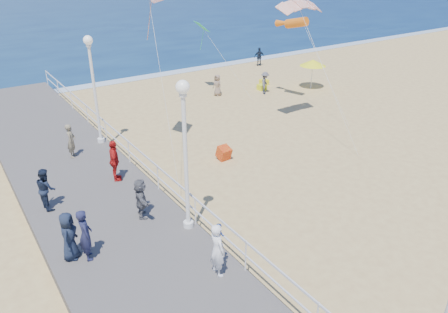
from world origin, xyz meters
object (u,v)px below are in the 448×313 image
beach_walker_c (217,85)px  spectator_6 (71,141)px  beach_chair_left (262,87)px  woman_holding_toddler (217,250)px  spectator_5 (141,198)px  spectator_7 (46,189)px  lamp_post_far (93,79)px  spectator_4 (69,236)px  spectator_3 (114,161)px  toddler_held (219,235)px  beach_chair_right (264,82)px  spectator_0 (85,235)px  beach_walker_a (265,83)px  lamp_post_mid (185,142)px  box_kite (224,154)px  beach_umbrella (313,63)px  beach_walker_b (259,57)px

beach_walker_c → spectator_6: bearing=-78.3°
beach_chair_left → woman_holding_toddler: bearing=-132.0°
spectator_5 → spectator_7: bearing=64.0°
lamp_post_far → spectator_4: 9.62m
spectator_3 → spectator_7: 3.01m
toddler_held → beach_chair_left: (13.59, 15.13, -1.45)m
lamp_post_far → beach_chair_left: (13.25, 3.63, -3.46)m
spectator_4 → beach_chair_right: spectator_4 is taller
toddler_held → spectator_6: toddler_held is taller
spectator_0 → beach_walker_a: spectator_0 is taller
spectator_6 → beach_chair_right: 16.87m
spectator_4 → spectator_6: size_ratio=1.01×
lamp_post_mid → beach_chair_right: (14.22, 13.59, -3.46)m
beach_walker_c → beach_chair_left: 3.52m
box_kite → beach_umbrella: bearing=25.5°
toddler_held → beach_walker_a: toddler_held is taller
beach_umbrella → beach_chair_left: size_ratio=3.89×
beach_walker_b → beach_chair_right: 5.94m
lamp_post_mid → beach_walker_a: bearing=42.6°
spectator_0 → spectator_6: size_ratio=1.08×
beach_walker_a → beach_chair_right: bearing=10.2°
beach_walker_a → lamp_post_mid: bearing=-179.7°
spectator_5 → spectator_7: size_ratio=0.94×
toddler_held → spectator_4: size_ratio=0.49×
spectator_5 → beach_walker_a: (13.95, 10.30, -0.39)m
spectator_0 → spectator_3: bearing=-25.1°
spectator_6 → beach_walker_b: 21.87m
woman_holding_toddler → beach_walker_a: (13.36, 14.47, -0.50)m
spectator_4 → beach_walker_c: spectator_4 is taller
lamp_post_mid → beach_walker_b: lamp_post_mid is taller
lamp_post_mid → beach_umbrella: bearing=33.5°
spectator_7 → beach_chair_right: (18.00, 9.53, -1.01)m
toddler_held → beach_chair_right: size_ratio=1.46×
spectator_3 → beach_chair_right: spectator_3 is taller
lamp_post_mid → beach_umbrella: (16.45, 10.89, -1.75)m
beach_walker_a → spectator_3: bearing=165.1°
spectator_7 → box_kite: bearing=-92.0°
box_kite → beach_chair_right: size_ratio=1.09×
spectator_5 → beach_walker_b: spectator_5 is taller
beach_walker_c → box_kite: size_ratio=2.47×
lamp_post_mid → spectator_3: (-0.84, 4.71, -2.36)m
lamp_post_far → spectator_4: size_ratio=3.25×
spectator_7 → woman_holding_toddler: bearing=-158.8°
toddler_held → beach_walker_b: bearing=-39.5°
box_kite → lamp_post_mid: bearing=-137.7°
spectator_3 → beach_walker_a: (13.71, 7.12, -0.53)m
spectator_6 → box_kite: bearing=-91.5°
box_kite → beach_chair_right: (9.72, 9.09, -0.10)m
spectator_6 → beach_walker_c: spectator_6 is taller
beach_walker_a → spectator_0: bearing=172.9°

